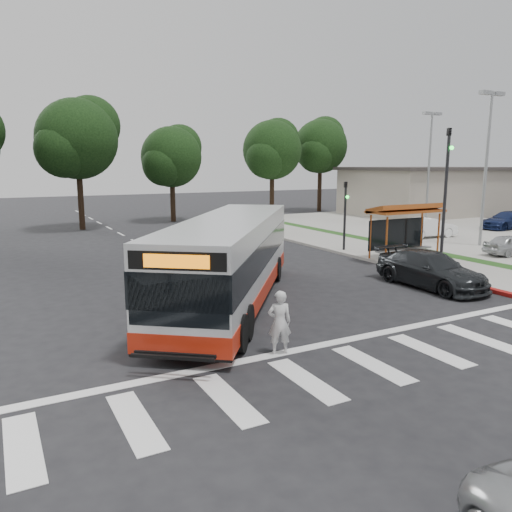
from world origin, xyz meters
TOP-DOWN VIEW (x-y plane):
  - ground at (0.00, 0.00)m, footprint 140.00×140.00m
  - sidewalk_east at (11.00, 8.00)m, footprint 4.00×40.00m
  - curb_east at (9.00, 8.00)m, footprint 0.30×40.00m
  - curb_east_red at (9.00, -2.00)m, footprint 0.32×6.00m
  - parking_lot at (23.00, 10.00)m, footprint 18.00×36.00m
  - commercial_building at (30.00, 22.00)m, footprint 14.00×10.00m
  - building_roof_cap at (30.00, 22.00)m, footprint 14.60×10.60m
  - crosswalk_ladder at (0.00, -5.00)m, footprint 18.00×2.60m
  - bus_shelter at (10.80, 5.10)m, footprint 4.20×1.60m
  - traffic_signal_ne_tall at (9.60, 1.49)m, footprint 0.18×0.37m
  - traffic_signal_ne_short at (9.60, 8.49)m, footprint 0.18×0.37m
  - lot_light_front at (18.00, 6.00)m, footprint 1.90×0.35m
  - lot_light_mid at (24.00, 16.00)m, footprint 1.90×0.35m
  - tree_ne_a at (16.08, 28.06)m, footprint 6.16×5.74m
  - tree_ne_b at (23.08, 30.06)m, footprint 6.16×5.74m
  - tree_north_a at (-1.92, 26.07)m, footprint 6.60×6.15m
  - tree_north_b at (6.07, 28.06)m, footprint 5.72×5.33m
  - transit_bus at (-0.79, 1.70)m, footprint 9.30×11.15m
  - pedestrian at (-1.69, -3.27)m, footprint 0.73×0.59m
  - dark_sedan at (7.50, 0.13)m, footprint 2.08×5.01m
  - parked_car_0 at (16.69, 2.97)m, footprint 3.40×1.65m
  - parked_car_1 at (17.78, 9.92)m, footprint 4.14×1.70m
  - parked_car_3 at (26.58, 10.31)m, footprint 4.66×2.03m

SIDE VIEW (x-z plane):
  - ground at x=0.00m, z-range 0.00..0.00m
  - crosswalk_ladder at x=0.00m, z-range 0.00..0.01m
  - parking_lot at x=23.00m, z-range 0.00..0.10m
  - sidewalk_east at x=11.00m, z-range 0.00..0.12m
  - curb_east at x=9.00m, z-range 0.00..0.15m
  - curb_east_red at x=9.00m, z-range 0.00..0.15m
  - parked_car_0 at x=16.69m, z-range 0.10..1.22m
  - dark_sedan at x=7.50m, z-range 0.00..1.45m
  - parked_car_1 at x=17.78m, z-range 0.10..1.43m
  - parked_car_3 at x=26.58m, z-range 0.10..1.43m
  - pedestrian at x=-1.69m, z-range 0.00..1.72m
  - transit_bus at x=-0.79m, z-range 0.00..3.10m
  - commercial_building at x=30.00m, z-range 0.00..4.40m
  - bus_shelter at x=10.80m, z-range 0.92..3.78m
  - traffic_signal_ne_short at x=9.60m, z-range 0.48..4.48m
  - traffic_signal_ne_tall at x=9.60m, z-range 0.63..7.13m
  - building_roof_cap at x=30.00m, z-range 4.40..4.70m
  - tree_north_b at x=6.07m, z-range 1.45..9.88m
  - lot_light_front at x=18.00m, z-range 1.40..10.41m
  - lot_light_mid at x=24.00m, z-range 1.40..10.41m
  - tree_ne_a at x=16.08m, z-range 1.74..11.04m
  - tree_ne_b at x=23.08m, z-range 1.91..11.93m
  - tree_north_a at x=-1.92m, z-range 1.84..12.01m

